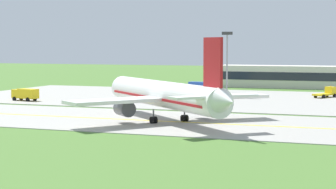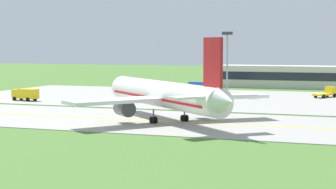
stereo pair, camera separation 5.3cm
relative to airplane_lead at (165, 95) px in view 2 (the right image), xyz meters
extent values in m
plane|color=#47702D|center=(-1.03, -0.10, -4.13)|extent=(500.00, 500.00, 0.00)
cube|color=#9E9B93|center=(-1.03, -0.10, -4.08)|extent=(240.00, 28.00, 0.10)
cube|color=#9E9B93|center=(8.97, 41.90, -4.08)|extent=(140.00, 52.00, 0.10)
cube|color=yellow|center=(-1.03, -0.10, -4.03)|extent=(220.00, 0.60, 0.01)
cylinder|color=white|center=(-0.35, 0.34, 0.07)|extent=(27.35, 26.38, 4.00)
cone|color=white|center=(-13.51, 12.91, 0.07)|extent=(4.50, 4.54, 3.80)
cone|color=white|center=(12.95, -12.37, 0.47)|extent=(4.66, 4.67, 3.40)
cube|color=red|center=(-0.35, 0.34, -0.43)|extent=(25.43, 24.56, 0.36)
cube|color=#1E232D|center=(-11.92, 11.39, 0.77)|extent=(3.65, 3.70, 0.70)
cube|color=white|center=(-4.63, -7.33, -0.43)|extent=(12.65, 14.98, 0.50)
cylinder|color=#47474C|center=(-4.70, -4.50, -1.83)|extent=(4.05, 4.01, 2.30)
cylinder|color=black|center=(-5.86, -3.40, -1.83)|extent=(1.63, 1.69, 2.10)
cube|color=white|center=(7.11, 4.96, -0.43)|extent=(14.75, 13.06, 0.50)
cylinder|color=#47474C|center=(4.28, 4.90, -1.83)|extent=(4.05, 4.01, 2.30)
cylinder|color=black|center=(3.13, 6.00, -1.83)|extent=(1.63, 1.69, 2.10)
cube|color=red|center=(10.49, -10.03, 5.32)|extent=(3.46, 3.33, 6.50)
cube|color=white|center=(8.43, -12.48, 0.87)|extent=(5.57, 6.22, 0.30)
cube|color=white|center=(12.85, -7.85, 0.87)|extent=(6.13, 5.71, 0.30)
cylinder|color=slate|center=(-9.75, 9.32, -2.76)|extent=(0.24, 0.24, 1.65)
cylinder|color=black|center=(-9.75, 9.32, -3.58)|extent=(1.04, 1.01, 1.10)
cylinder|color=slate|center=(-0.70, -2.92, -2.76)|extent=(0.24, 0.24, 1.65)
cylinder|color=black|center=(-0.89, -3.12, -3.58)|extent=(1.04, 1.01, 1.10)
cylinder|color=black|center=(-0.51, -2.73, -3.58)|extent=(1.04, 1.01, 1.10)
cylinder|color=slate|center=(2.89, 0.84, -2.76)|extent=(0.24, 0.24, 1.65)
cylinder|color=black|center=(2.70, 0.64, -3.58)|extent=(1.04, 1.01, 1.10)
cylinder|color=black|center=(3.08, 1.03, -3.58)|extent=(1.04, 1.01, 1.10)
cube|color=#264CA5|center=(-10.24, 57.56, -2.63)|extent=(2.10, 2.26, 1.80)
cube|color=#1E232D|center=(-9.48, 57.43, -2.32)|extent=(0.41, 1.84, 0.81)
cube|color=#264CA5|center=(-13.20, 58.04, -2.53)|extent=(4.48, 2.74, 2.00)
cylinder|color=orange|center=(-10.24, 57.56, -1.63)|extent=(0.20, 0.20, 0.18)
cylinder|color=black|center=(-10.08, 58.54, -3.68)|extent=(0.94, 0.44, 0.90)
cylinder|color=black|center=(-10.40, 56.57, -3.68)|extent=(0.94, 0.44, 0.90)
cylinder|color=black|center=(-13.86, 59.21, -3.68)|extent=(0.94, 0.44, 0.90)
cylinder|color=black|center=(-14.19, 57.13, -3.68)|extent=(0.94, 0.44, 0.90)
cube|color=#264CA5|center=(-19.09, 37.61, -2.63)|extent=(2.22, 2.37, 1.80)
cube|color=#1E232D|center=(-19.83, 37.79, -2.32)|extent=(0.55, 1.82, 0.81)
cube|color=#264CA5|center=(-16.17, 36.90, -2.53)|extent=(4.58, 3.03, 2.00)
cylinder|color=orange|center=(-19.09, 37.61, -1.63)|extent=(0.20, 0.20, 0.18)
cylinder|color=black|center=(-19.32, 36.64, -3.68)|extent=(0.95, 0.50, 0.90)
cylinder|color=black|center=(-18.85, 38.58, -3.68)|extent=(0.95, 0.50, 0.90)
cylinder|color=black|center=(-15.60, 35.68, -3.68)|extent=(0.95, 0.50, 0.90)
cylinder|color=black|center=(-15.11, 37.73, -3.68)|extent=(0.95, 0.50, 0.90)
cube|color=yellow|center=(19.28, 54.24, -2.63)|extent=(2.63, 2.55, 1.80)
cube|color=#1E232D|center=(19.66, 54.91, -2.32)|extent=(1.66, 1.01, 0.81)
cube|color=yellow|center=(17.70, 51.46, -3.33)|extent=(4.10, 5.04, 0.40)
cylinder|color=orange|center=(19.28, 54.24, -1.63)|extent=(0.20, 0.20, 0.18)
cylinder|color=black|center=(18.41, 54.73, -3.68)|extent=(0.70, 0.93, 0.90)
cylinder|color=black|center=(20.15, 53.75, -3.68)|extent=(0.70, 0.93, 0.90)
cylinder|color=black|center=(16.33, 51.17, -3.68)|extent=(0.70, 0.93, 0.90)
cylinder|color=black|center=(18.16, 50.14, -3.68)|extent=(0.70, 0.93, 0.90)
cube|color=yellow|center=(-41.80, 22.89, -2.63)|extent=(2.14, 2.30, 1.80)
cube|color=#1E232D|center=(-42.55, 23.04, -2.32)|extent=(0.46, 1.83, 0.81)
cube|color=yellow|center=(-38.86, 22.33, -2.53)|extent=(4.52, 2.85, 2.00)
cylinder|color=orange|center=(-41.80, 22.89, -1.63)|extent=(0.20, 0.20, 0.18)
cylinder|color=black|center=(-41.99, 21.91, -3.68)|extent=(0.94, 0.46, 0.90)
cylinder|color=black|center=(-41.61, 23.87, -3.68)|extent=(0.94, 0.46, 0.90)
cylinder|color=black|center=(-38.23, 21.14, -3.68)|extent=(0.94, 0.46, 0.90)
cylinder|color=black|center=(-37.83, 23.20, -3.68)|extent=(0.94, 0.46, 0.90)
cylinder|color=gray|center=(-2.98, 47.72, 2.87)|extent=(0.36, 0.36, 14.00)
cube|color=#333333|center=(-2.98, 47.72, 10.22)|extent=(2.40, 0.50, 0.70)
camera|label=1|loc=(32.98, -87.45, 7.55)|focal=65.96mm
camera|label=2|loc=(33.03, -87.43, 7.55)|focal=65.96mm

